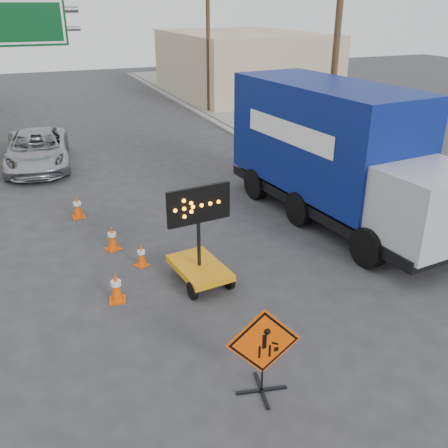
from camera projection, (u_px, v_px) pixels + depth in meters
ground at (260, 367)px, 10.05m from camera, size 100.00×100.00×0.00m
curb_right at (257, 146)px, 25.19m from camera, size 0.40×60.00×0.12m
sidewalk_right at (297, 141)px, 25.98m from camera, size 4.00×60.00×0.15m
building_right_far at (241, 63)px, 38.96m from camera, size 10.00×14.00×4.60m
utility_pole_near at (335, 59)px, 19.36m from camera, size 1.80×0.26×9.00m
utility_pole_far at (208, 37)px, 31.18m from camera, size 1.80×0.26×9.00m
construction_sign at (263, 350)px, 9.03m from camera, size 1.36×0.97×1.83m
arrow_board at (199, 261)px, 12.85m from camera, size 1.68×1.98×2.66m
pickup_truck at (37, 150)px, 21.86m from camera, size 3.14×5.92×1.59m
box_truck at (336, 161)px, 16.19m from camera, size 3.64×9.46×4.38m
cone_a at (116, 287)px, 12.11m from camera, size 0.47×0.47×0.78m
cone_b at (141, 255)px, 13.77m from camera, size 0.44×0.44×0.65m
cone_c at (112, 238)px, 14.67m from camera, size 0.49×0.49×0.76m
cone_d at (77, 207)px, 16.85m from camera, size 0.42×0.42×0.79m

